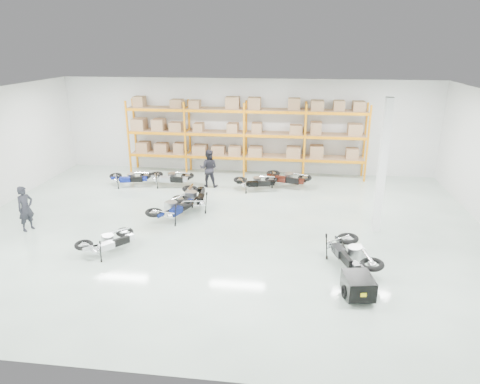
# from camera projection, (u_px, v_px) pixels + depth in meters

# --- Properties ---
(room) EXTENTS (18.00, 18.00, 18.00)m
(room) POSITION_uv_depth(u_px,v_px,m) (222.00, 166.00, 14.09)
(room) COLOR silver
(room) RESTS_ON ground
(pallet_rack) EXTENTS (11.28, 0.98, 3.62)m
(pallet_rack) POSITION_uv_depth(u_px,v_px,m) (245.00, 128.00, 20.12)
(pallet_rack) COLOR orange
(pallet_rack) RESTS_ON ground
(structural_column) EXTENTS (0.25, 0.25, 4.50)m
(structural_column) POSITION_uv_depth(u_px,v_px,m) (382.00, 167.00, 13.93)
(structural_column) COLOR white
(structural_column) RESTS_ON ground
(moto_blue_centre) EXTENTS (1.53, 2.05, 1.20)m
(moto_blue_centre) POSITION_uv_depth(u_px,v_px,m) (173.00, 204.00, 15.45)
(moto_blue_centre) COLOR #071249
(moto_blue_centre) RESTS_ON ground
(moto_silver_left) EXTENTS (1.65, 1.74, 1.04)m
(moto_silver_left) POSITION_uv_depth(u_px,v_px,m) (108.00, 238.00, 12.97)
(moto_silver_left) COLOR #B8B9C0
(moto_silver_left) RESTS_ON ground
(moto_black_far_left) EXTENTS (1.16, 2.04, 1.27)m
(moto_black_far_left) POSITION_uv_depth(u_px,v_px,m) (193.00, 194.00, 16.42)
(moto_black_far_left) COLOR black
(moto_black_far_left) RESTS_ON ground
(moto_touring_right) EXTENTS (1.48, 2.12, 1.25)m
(moto_touring_right) POSITION_uv_depth(u_px,v_px,m) (352.00, 248.00, 12.11)
(moto_touring_right) COLOR black
(moto_touring_right) RESTS_ON ground
(trailer) EXTENTS (0.81, 1.48, 0.60)m
(trailer) POSITION_uv_depth(u_px,v_px,m) (358.00, 286.00, 10.69)
(trailer) COLOR black
(trailer) RESTS_ON ground
(moto_back_a) EXTENTS (1.75, 1.09, 1.06)m
(moto_back_a) POSITION_uv_depth(u_px,v_px,m) (130.00, 175.00, 19.03)
(moto_back_a) COLOR navy
(moto_back_a) RESTS_ON ground
(moto_back_b) EXTENTS (1.73, 0.87, 1.12)m
(moto_back_b) POSITION_uv_depth(u_px,v_px,m) (170.00, 175.00, 19.00)
(moto_back_b) COLOR #A0A4A9
(moto_back_b) RESTS_ON ground
(moto_back_c) EXTENTS (1.77, 1.10, 1.07)m
(moto_back_c) POSITION_uv_depth(u_px,v_px,m) (256.00, 179.00, 18.45)
(moto_back_c) COLOR black
(moto_back_c) RESTS_ON ground
(moto_back_d) EXTENTS (2.01, 1.46, 1.17)m
(moto_back_d) POSITION_uv_depth(u_px,v_px,m) (287.00, 175.00, 18.88)
(moto_back_d) COLOR #38110B
(moto_back_d) RESTS_ON ground
(person_left) EXTENTS (0.57, 0.67, 1.57)m
(person_left) POSITION_uv_depth(u_px,v_px,m) (26.00, 208.00, 14.46)
(person_left) COLOR black
(person_left) RESTS_ON ground
(person_back) EXTENTS (0.82, 0.65, 1.68)m
(person_back) POSITION_uv_depth(u_px,v_px,m) (209.00, 168.00, 18.83)
(person_back) COLOR black
(person_back) RESTS_ON ground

